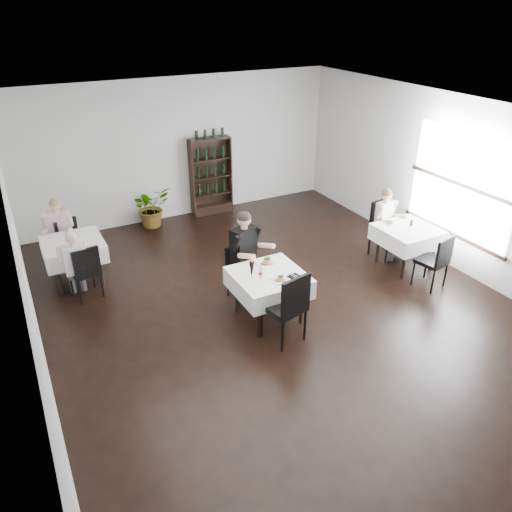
{
  "coord_description": "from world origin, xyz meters",
  "views": [
    {
      "loc": [
        -3.43,
        -5.61,
        4.43
      ],
      "look_at": [
        -0.41,
        0.2,
        1.0
      ],
      "focal_mm": 35.0,
      "sensor_mm": 36.0,
      "label": 1
    }
  ],
  "objects": [
    {
      "name": "room_shell",
      "position": [
        0.0,
        0.0,
        1.5
      ],
      "size": [
        9.0,
        9.0,
        9.0
      ],
      "color": "black",
      "rests_on": "ground"
    },
    {
      "name": "window_right",
      "position": [
        3.48,
        0.0,
        1.5
      ],
      "size": [
        0.06,
        2.3,
        1.85
      ],
      "color": "white",
      "rests_on": "room_shell"
    },
    {
      "name": "wine_shelf",
      "position": [
        0.6,
        4.31,
        0.85
      ],
      "size": [
        0.9,
        0.28,
        1.75
      ],
      "color": "black",
      "rests_on": "ground"
    },
    {
      "name": "main_table",
      "position": [
        -0.3,
        0.0,
        0.62
      ],
      "size": [
        1.03,
        1.03,
        0.77
      ],
      "color": "black",
      "rests_on": "ground"
    },
    {
      "name": "left_table",
      "position": [
        -2.7,
        2.5,
        0.62
      ],
      "size": [
        0.98,
        0.98,
        0.77
      ],
      "color": "black",
      "rests_on": "ground"
    },
    {
      "name": "right_table",
      "position": [
        2.7,
        0.3,
        0.62
      ],
      "size": [
        0.98,
        0.98,
        0.77
      ],
      "color": "black",
      "rests_on": "ground"
    },
    {
      "name": "potted_tree",
      "position": [
        -0.84,
        4.2,
        0.43
      ],
      "size": [
        0.94,
        0.88,
        0.86
      ],
      "primitive_type": "imported",
      "rotation": [
        0.0,
        0.0,
        0.31
      ],
      "color": "#27531C",
      "rests_on": "ground"
    },
    {
      "name": "main_chair_far",
      "position": [
        -0.41,
        0.77,
        0.5
      ],
      "size": [
        0.42,
        0.43,
        0.88
      ],
      "color": "black",
      "rests_on": "ground"
    },
    {
      "name": "main_chair_near",
      "position": [
        -0.34,
        -0.66,
        0.63
      ],
      "size": [
        0.6,
        0.61,
        1.11
      ],
      "color": "black",
      "rests_on": "ground"
    },
    {
      "name": "left_chair_far",
      "position": [
        -2.66,
        3.06,
        0.52
      ],
      "size": [
        0.53,
        0.53,
        0.91
      ],
      "color": "black",
      "rests_on": "ground"
    },
    {
      "name": "left_chair_near",
      "position": [
        -2.64,
        1.85,
        0.54
      ],
      "size": [
        0.5,
        0.51,
        0.94
      ],
      "color": "black",
      "rests_on": "ground"
    },
    {
      "name": "right_chair_far",
      "position": [
        2.66,
        0.88,
        0.61
      ],
      "size": [
        0.56,
        0.56,
        1.07
      ],
      "color": "black",
      "rests_on": "ground"
    },
    {
      "name": "right_chair_near",
      "position": [
        2.61,
        -0.5,
        0.55
      ],
      "size": [
        0.52,
        0.53,
        0.96
      ],
      "color": "black",
      "rests_on": "ground"
    },
    {
      "name": "diner_main",
      "position": [
        -0.3,
        0.69,
        0.87
      ],
      "size": [
        0.66,
        0.7,
        1.5
      ],
      "color": "#45464D",
      "rests_on": "ground"
    },
    {
      "name": "diner_left_far",
      "position": [
        -2.82,
        3.11,
        0.77
      ],
      "size": [
        0.57,
        0.61,
        1.33
      ],
      "color": "#45464D",
      "rests_on": "ground"
    },
    {
      "name": "diner_left_near",
      "position": [
        -2.77,
        1.9,
        0.72
      ],
      "size": [
        0.46,
        0.46,
        1.23
      ],
      "color": "#45464D",
      "rests_on": "ground"
    },
    {
      "name": "diner_right_far",
      "position": [
        2.68,
        0.85,
        0.76
      ],
      "size": [
        0.54,
        0.57,
        1.31
      ],
      "color": "#45464D",
      "rests_on": "ground"
    },
    {
      "name": "plate_far",
      "position": [
        -0.18,
        0.29,
        0.79
      ],
      "size": [
        0.34,
        0.34,
        0.09
      ],
      "color": "white",
      "rests_on": "main_table"
    },
    {
      "name": "plate_near",
      "position": [
        -0.25,
        -0.25,
        0.79
      ],
      "size": [
        0.24,
        0.24,
        0.07
      ],
      "color": "white",
      "rests_on": "main_table"
    },
    {
      "name": "pilsner_dark",
      "position": [
        -0.58,
        0.01,
        0.91
      ],
      "size": [
        0.08,
        0.08,
        0.33
      ],
      "color": "black",
      "rests_on": "main_table"
    },
    {
      "name": "pilsner_lager",
      "position": [
        -0.53,
        0.12,
        0.89
      ],
      "size": [
        0.07,
        0.07,
        0.29
      ],
      "color": "#BD8530",
      "rests_on": "main_table"
    },
    {
      "name": "coke_bottle",
      "position": [
        -0.46,
        -0.03,
        0.86
      ],
      "size": [
        0.06,
        0.06,
        0.22
      ],
      "color": "silver",
      "rests_on": "main_table"
    },
    {
      "name": "napkin_cutlery",
      "position": [
        -0.01,
        -0.24,
        0.78
      ],
      "size": [
        0.2,
        0.2,
        0.02
      ],
      "color": "black",
      "rests_on": "main_table"
    },
    {
      "name": "pepper_mill",
      "position": [
        2.79,
        0.34,
        0.83
      ],
      "size": [
        0.06,
        0.06,
        0.11
      ],
      "primitive_type": "cylinder",
      "rotation": [
        0.0,
        0.0,
        -0.41
      ],
      "color": "black",
      "rests_on": "right_table"
    }
  ]
}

